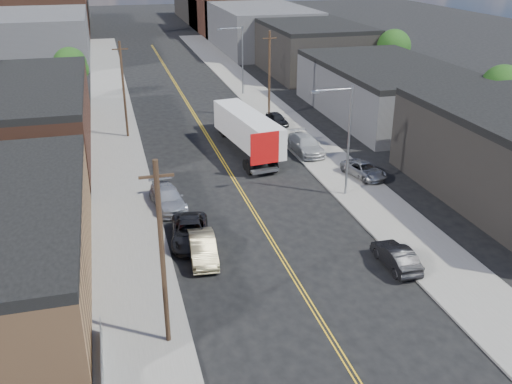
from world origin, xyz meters
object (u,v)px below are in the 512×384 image
car_left_c (190,232)px  car_right_oncoming (396,257)px  car_right_lot_a (364,170)px  semi_truck (244,127)px  car_right_lot_c (277,119)px  car_right_lot_b (306,144)px  car_left_d (168,198)px  car_left_b (203,249)px

car_left_c → car_right_oncoming: bearing=-21.0°
car_left_c → car_right_lot_a: car_left_c is taller
semi_truck → car_right_lot_c: 8.70m
car_right_lot_a → car_right_lot_c: (-2.78, 16.82, 0.03)m
car_right_lot_c → car_right_lot_b: bearing=-95.4°
semi_truck → car_right_lot_c: (5.45, 6.62, -1.48)m
car_right_oncoming → car_right_lot_c: bearing=-92.9°
semi_truck → car_right_oncoming: size_ratio=3.60×
car_left_d → car_right_lot_b: size_ratio=0.94×
car_left_d → car_right_lot_c: bearing=45.3°
car_left_b → car_right_lot_a: car_left_b is taller
car_left_b → car_left_d: size_ratio=0.88×
semi_truck → car_right_lot_b: 6.34m
car_left_b → car_right_oncoming: car_left_b is taller
car_left_b → car_right_lot_b: 21.84m
car_left_c → car_right_lot_a: bearing=32.7°
car_left_c → car_right_lot_b: car_right_lot_b is taller
car_left_d → car_right_lot_a: size_ratio=1.16×
car_left_d → car_right_lot_b: bearing=24.9°
car_right_lot_a → car_right_lot_b: bearing=97.4°
car_left_c → car_left_d: (-0.80, 6.01, 0.02)m
semi_truck → car_left_c: semi_truck is taller
car_left_b → car_right_lot_c: 30.03m
semi_truck → car_right_oncoming: semi_truck is taller
car_right_lot_c → semi_truck: bearing=-134.8°
car_right_lot_a → car_right_lot_b: size_ratio=0.81×
semi_truck → car_right_lot_b: (5.45, -2.94, -1.33)m
car_left_d → car_right_lot_c: size_ratio=1.35×
semi_truck → car_right_oncoming: 24.79m
car_right_lot_b → car_left_b: bearing=-129.4°
car_left_b → car_right_lot_b: size_ratio=0.83×
car_left_c → car_right_lot_b: bearing=55.4°
car_right_lot_b → car_right_lot_c: size_ratio=1.43×
car_left_b → car_left_c: (-0.43, 2.56, -0.02)m
car_right_lot_b → car_right_lot_a: bearing=-71.2°
car_left_c → car_right_lot_b: 20.15m
car_right_oncoming → car_right_lot_b: (1.60, 21.49, 0.25)m
car_left_c → semi_truck: bearing=73.2°
car_left_b → car_left_d: (-1.22, 8.57, -0.00)m
car_left_d → car_right_oncoming: 18.02m
semi_truck → car_left_d: size_ratio=2.95×
car_right_lot_b → semi_truck: bearing=149.4°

